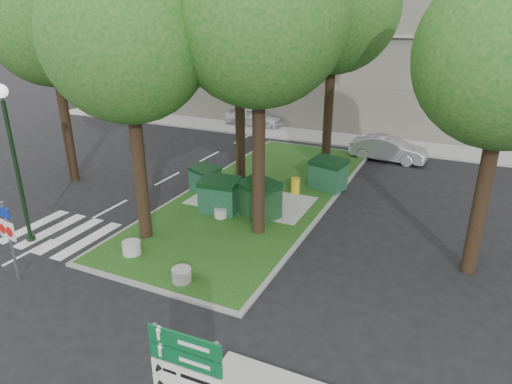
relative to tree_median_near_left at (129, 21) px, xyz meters
The scene contains 22 objects.
ground 7.88m from the tree_median_near_left, 61.12° to the right, with size 120.00×120.00×0.00m, color black.
median_island 9.27m from the tree_median_near_left, 70.64° to the left, with size 6.00×16.00×0.12m, color #174413.
median_kerb 9.28m from the tree_median_near_left, 70.64° to the left, with size 6.30×16.30×0.10m, color gray.
building_sidewalk 17.57m from the tree_median_near_left, 84.94° to the left, with size 42.00×3.00×0.12m, color #999993.
zebra_crossing 7.75m from the tree_median_near_left, 155.64° to the right, with size 5.00×3.00×0.01m, color silver.
apartment_building 23.49m from the tree_median_near_left, 86.55° to the left, with size 41.00×12.00×16.00m, color tan.
tree_median_near_left is the anchor object (origin of this frame).
tree_median_mid 6.53m from the tree_median_near_left, 85.60° to the left, with size 4.80×4.80×9.99m.
tree_street_left 7.83m from the tree_median_near_left, 153.43° to the left, with size 5.40×5.40×11.00m.
dumpster_a 7.99m from the tree_median_near_left, 94.37° to the left, with size 1.56×1.34×1.22m.
dumpster_b 7.26m from the tree_median_near_left, 66.81° to the left, with size 1.63×1.22×1.42m.
dumpster_c 7.78m from the tree_median_near_left, 48.14° to the left, with size 1.89×1.65×1.47m.
dumpster_d 10.66m from the tree_median_near_left, 58.50° to the left, with size 1.76×1.44×1.42m.
bollard_left 7.11m from the tree_median_near_left, 76.92° to the right, with size 0.60×0.60×0.43m, color #AEADA8.
bollard_right 7.76m from the tree_median_near_left, 36.32° to the right, with size 0.58×0.58×0.42m, color gray.
bollard_mid 7.59m from the tree_median_near_left, 57.27° to the left, with size 0.51×0.51×0.36m, color #A5A4A0.
litter_bin 9.72m from the tree_median_near_left, 61.43° to the left, with size 0.39×0.39×0.69m, color gold.
street_lamp 5.70m from the tree_median_near_left, 152.86° to the right, with size 0.44×0.44×5.48m.
traffic_sign_pole 7.13m from the tree_median_near_left, 116.23° to the right, with size 0.77×0.16×2.58m.
directional_sign 10.57m from the tree_median_near_left, 47.72° to the right, with size 1.36×0.12×2.71m.
car_white 18.59m from the tree_median_near_left, 102.77° to the left, with size 1.66×4.11×1.40m, color silver.
car_silver 15.76m from the tree_median_near_left, 64.92° to the left, with size 1.40×4.00×1.32m, color #9FA0A6.
Camera 1 is at (8.24, -9.03, 7.61)m, focal length 32.00 mm.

